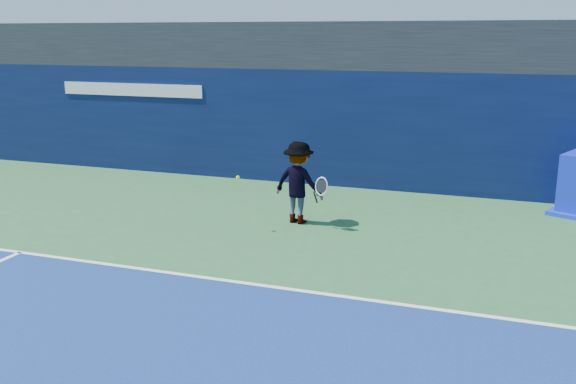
# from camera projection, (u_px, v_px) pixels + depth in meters

# --- Properties ---
(ground) EXTENTS (80.00, 80.00, 0.00)m
(ground) POSITION_uv_depth(u_px,v_px,m) (184.00, 382.00, 7.38)
(ground) COLOR #285A2F
(ground) RESTS_ON ground
(baseline) EXTENTS (24.00, 0.10, 0.01)m
(baseline) POSITION_uv_depth(u_px,v_px,m) (276.00, 287.00, 10.12)
(baseline) COLOR white
(baseline) RESTS_ON ground
(stadium_band) EXTENTS (36.00, 3.00, 1.20)m
(stadium_band) POSITION_uv_depth(u_px,v_px,m) (387.00, 45.00, 17.04)
(stadium_band) COLOR #222227
(stadium_band) RESTS_ON back_wall_assembly
(back_wall_assembly) EXTENTS (36.00, 1.03, 3.00)m
(back_wall_assembly) POSITION_uv_depth(u_px,v_px,m) (376.00, 129.00, 16.63)
(back_wall_assembly) COLOR #0A1338
(back_wall_assembly) RESTS_ON ground
(tennis_player) EXTENTS (1.36, 0.86, 1.73)m
(tennis_player) POSITION_uv_depth(u_px,v_px,m) (299.00, 183.00, 13.43)
(tennis_player) COLOR silver
(tennis_player) RESTS_ON ground
(tennis_ball) EXTENTS (0.08, 0.08, 0.08)m
(tennis_ball) POSITION_uv_depth(u_px,v_px,m) (238.00, 177.00, 12.81)
(tennis_ball) COLOR #BEDD18
(tennis_ball) RESTS_ON ground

